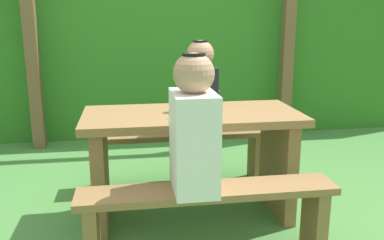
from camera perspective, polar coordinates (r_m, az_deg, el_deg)
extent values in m
plane|color=#4A833F|center=(2.94, 0.00, -12.90)|extent=(12.00, 12.00, 0.00)
cube|color=#2F7421|center=(4.99, -4.30, 10.13)|extent=(6.40, 0.81, 2.00)
cube|color=brown|center=(4.46, -21.25, 10.55)|extent=(0.12, 0.12, 2.27)
cube|color=brown|center=(4.70, 13.03, 11.24)|extent=(0.12, 0.12, 2.27)
cube|color=olive|center=(2.70, 0.00, 0.53)|extent=(1.40, 0.64, 0.05)
cube|color=olive|center=(2.78, -12.40, -7.24)|extent=(0.08, 0.54, 0.68)
cube|color=olive|center=(2.95, 11.64, -5.94)|extent=(0.08, 0.54, 0.68)
cube|color=olive|center=(2.26, 2.24, -9.74)|extent=(1.40, 0.24, 0.04)
cube|color=olive|center=(2.33, -13.50, -15.39)|extent=(0.07, 0.22, 0.40)
cube|color=olive|center=(2.54, 16.42, -13.03)|extent=(0.07, 0.22, 0.40)
cube|color=olive|center=(3.31, -1.51, -2.01)|extent=(1.40, 0.24, 0.04)
cube|color=olive|center=(3.36, -12.10, -6.03)|extent=(0.07, 0.22, 0.40)
cube|color=olive|center=(3.50, 8.65, -5.01)|extent=(0.07, 0.22, 0.40)
cube|color=white|center=(2.15, 0.24, -3.03)|extent=(0.22, 0.34, 0.52)
sphere|color=tan|center=(2.08, 0.25, 6.37)|extent=(0.21, 0.21, 0.21)
cylinder|color=black|center=(2.07, 0.25, 8.82)|extent=(0.12, 0.12, 0.02)
cylinder|color=white|center=(2.26, -0.33, 0.52)|extent=(0.25, 0.07, 0.15)
cube|color=black|center=(3.26, 1.11, 2.84)|extent=(0.22, 0.34, 0.52)
sphere|color=tan|center=(3.21, 1.14, 9.05)|extent=(0.21, 0.21, 0.21)
cylinder|color=black|center=(3.21, 1.15, 10.64)|extent=(0.12, 0.12, 0.02)
cylinder|color=black|center=(3.11, 1.57, 4.23)|extent=(0.25, 0.07, 0.15)
cylinder|color=silver|center=(2.70, -2.13, 2.15)|extent=(0.07, 0.07, 0.10)
cylinder|color=silver|center=(2.69, 0.60, 2.70)|extent=(0.06, 0.06, 0.15)
cylinder|color=silver|center=(2.67, 0.61, 4.90)|extent=(0.03, 0.03, 0.05)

